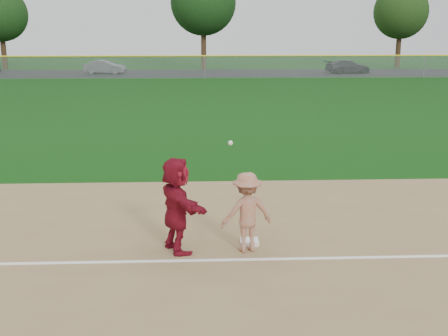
{
  "coord_description": "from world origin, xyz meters",
  "views": [
    {
      "loc": [
        -0.55,
        -10.97,
        4.42
      ],
      "look_at": [
        0.0,
        1.5,
        1.3
      ],
      "focal_mm": 45.0,
      "sensor_mm": 36.0,
      "label": 1
    }
  ],
  "objects_px": {
    "base_runner": "(177,205)",
    "car_right": "(348,67)",
    "car_mid": "(105,67)",
    "first_base": "(249,242)"
  },
  "relations": [
    {
      "from": "base_runner",
      "to": "first_base",
      "type": "bearing_deg",
      "value": -102.5
    },
    {
      "from": "base_runner",
      "to": "car_right",
      "type": "distance_m",
      "value": 47.87
    },
    {
      "from": "first_base",
      "to": "car_mid",
      "type": "relative_size",
      "value": 0.09
    },
    {
      "from": "car_mid",
      "to": "car_right",
      "type": "bearing_deg",
      "value": -85.87
    },
    {
      "from": "base_runner",
      "to": "car_right",
      "type": "bearing_deg",
      "value": -42.57
    },
    {
      "from": "first_base",
      "to": "car_mid",
      "type": "distance_m",
      "value": 46.76
    },
    {
      "from": "car_right",
      "to": "base_runner",
      "type": "bearing_deg",
      "value": 150.14
    },
    {
      "from": "first_base",
      "to": "base_runner",
      "type": "xyz_separation_m",
      "value": [
        -1.49,
        -0.3,
        0.93
      ]
    },
    {
      "from": "first_base",
      "to": "base_runner",
      "type": "relative_size",
      "value": 0.2
    },
    {
      "from": "car_mid",
      "to": "car_right",
      "type": "distance_m",
      "value": 24.15
    }
  ]
}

